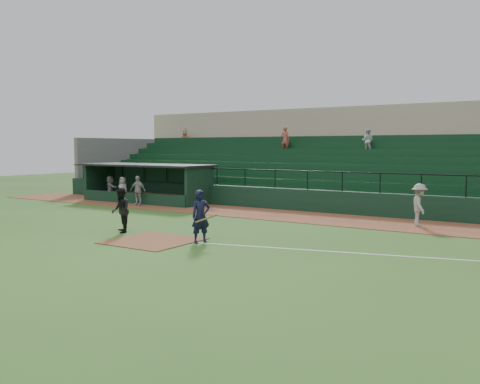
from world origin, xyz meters
The scene contains 12 objects.
ground centered at (0.00, 0.00, 0.00)m, with size 90.00×90.00×0.00m, color #2F591D.
warning_track centered at (0.00, 8.00, 0.01)m, with size 40.00×4.00×0.03m, color brown.
home_plate_dirt centered at (0.00, -1.00, 0.01)m, with size 3.00×3.00×0.03m, color brown.
foul_line centered at (8.00, 1.20, 0.01)m, with size 18.00×0.09×0.01m, color white.
stadium_structure centered at (0.00, 16.46, 2.30)m, with size 38.00×13.08×6.40m.
dugout centered at (-9.75, 9.56, 1.33)m, with size 8.90×3.20×2.42m.
batter_at_plate centered at (1.70, -0.30, 0.97)m, with size 1.18×0.85×1.94m.
umpire centered at (-2.42, -0.27, 0.93)m, with size 0.90×0.70×1.85m, color black.
runner centered at (7.46, 7.99, 0.97)m, with size 1.21×0.70×1.87m, color #9A9590.
dugout_player_a centered at (-8.73, 7.25, 0.91)m, with size 1.03×0.43×1.76m, color #A5A09A.
dugout_player_b centered at (-10.78, 8.05, 0.84)m, with size 0.79×0.51×1.61m, color #A39F99.
dugout_player_c centered at (-12.45, 8.56, 0.83)m, with size 1.49×0.47×1.61m, color #A59E9A.
Camera 1 is at (12.98, -15.17, 3.50)m, focal length 38.49 mm.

